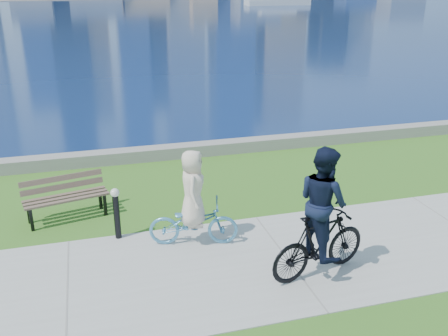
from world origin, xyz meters
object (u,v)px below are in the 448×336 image
(park_bench, at_px, (65,194))
(cyclist_woman, at_px, (193,210))
(bollard_lamp, at_px, (116,210))
(cyclist_man, at_px, (321,223))

(park_bench, relative_size, cyclist_woman, 0.95)
(bollard_lamp, relative_size, cyclist_woman, 0.57)
(cyclist_woman, bearing_deg, park_bench, 65.39)
(cyclist_man, bearing_deg, bollard_lamp, 41.56)
(park_bench, distance_m, bollard_lamp, 1.64)
(bollard_lamp, xyz_separation_m, cyclist_man, (3.34, -2.30, 0.39))
(park_bench, height_order, cyclist_man, cyclist_man)
(park_bench, relative_size, bollard_lamp, 1.69)
(park_bench, distance_m, cyclist_man, 5.66)
(park_bench, xyz_separation_m, cyclist_man, (4.36, -3.58, 0.46))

